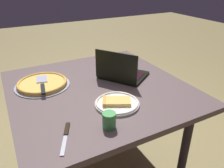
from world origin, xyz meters
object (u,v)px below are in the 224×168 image
Objects in this scene: pizza_plate at (117,103)px; table_knife at (66,135)px; laptop at (121,73)px; drink_cup at (109,120)px; pizza_tray at (42,83)px; dining_table at (99,98)px.

table_knife is (0.12, -0.33, -0.01)m from pizza_plate.
pizza_plate is 1.23× the size of table_knife.
laptop is 4.87× the size of drink_cup.
table_knife is at bearing -100.95° from drink_cup.
pizza_tray is (-0.14, -0.52, -0.03)m from laptop.
dining_table is 0.38m from pizza_tray.
table_knife is (0.42, -0.54, -0.04)m from laptop.
pizza_plate is 0.35m from table_knife.
dining_table is 0.45m from drink_cup.
dining_table is 5.42× the size of table_knife.
dining_table is 0.24m from laptop.
drink_cup is (0.60, 0.19, 0.03)m from pizza_tray.
pizza_tray is at bearing 178.39° from table_knife.
pizza_plate is (0.30, -0.20, -0.03)m from laptop.
drink_cup is at bearing 79.05° from table_knife.
pizza_tray is at bearing -104.96° from laptop.
dining_table is 2.82× the size of laptop.
dining_table is 0.51m from table_knife.
pizza_tray is (-0.44, -0.32, 0.00)m from pizza_plate.
dining_table is at bearing 60.15° from pizza_tray.
pizza_plate is 3.11× the size of drink_cup.
pizza_tray is 1.73× the size of table_knife.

